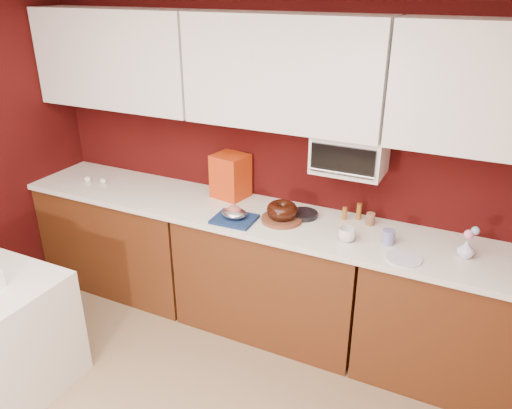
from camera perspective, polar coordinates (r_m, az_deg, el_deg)
The scene contains 28 objects.
wall_back at distance 3.54m, azimuth 4.15°, elevation 5.61°, with size 4.00×0.02×2.50m, color #390907.
base_cabinet_left at distance 4.28m, azimuth -14.66°, elevation -3.71°, with size 1.31×0.58×0.86m, color #552911.
base_cabinet_center at distance 3.63m, azimuth 1.91°, elevation -8.16°, with size 1.31×0.58×0.86m, color #552911.
base_cabinet_right at distance 3.42m, azimuth 23.28°, elevation -12.76°, with size 1.31×0.58×0.86m, color #552911.
countertop at distance 3.41m, azimuth 2.01°, elevation -1.78°, with size 4.00×0.62×0.04m, color white.
upper_cabinet_left at distance 3.95m, azimuth -15.51°, elevation 15.74°, with size 1.31×0.33×0.70m, color white.
upper_cabinet_center at distance 3.25m, azimuth 3.34°, elevation 14.86°, with size 1.31×0.33×0.70m, color white.
toaster_oven at distance 3.24m, azimuth 10.68°, elevation 5.78°, with size 0.45×0.30×0.25m, color white.
toaster_oven_door at distance 3.09m, azimuth 9.85°, elevation 4.95°, with size 0.40×0.02×0.18m, color black.
toaster_oven_handle at distance 3.10m, azimuth 9.67°, elevation 3.56°, with size 0.02×0.02×0.42m, color silver.
cake_base at distance 3.35m, azimuth 2.96°, elevation -1.68°, with size 0.28×0.28×0.03m, color brown.
bundt_cake at distance 3.33m, azimuth 2.99°, elevation -0.63°, with size 0.21×0.21×0.08m, color black.
navy_towel at distance 3.36m, azimuth -2.48°, elevation -1.68°, with size 0.28×0.23×0.02m, color navy.
foil_ham_nest at distance 3.34m, azimuth -2.50°, elevation -1.00°, with size 0.17×0.14×0.06m, color silver.
roasted_ham at distance 3.33m, azimuth -2.51°, elevation -0.61°, with size 0.09×0.08×0.06m, color #A9564D.
pandoro_box at distance 3.68m, azimuth -2.92°, elevation 3.29°, with size 0.24×0.22×0.32m, color #A8170B.
dark_pan at distance 3.42m, azimuth 5.50°, elevation -1.13°, with size 0.19×0.19×0.03m, color black.
coffee_mug at distance 3.13m, azimuth 10.37°, elevation -3.27°, with size 0.09×0.09×0.10m, color silver.
blue_jar at distance 3.16m, azimuth 14.90°, elevation -3.61°, with size 0.08×0.08×0.09m, color navy.
flower_vase at distance 3.15m, azimuth 22.89°, elevation -4.60°, with size 0.08×0.08×0.12m, color silver.
flower_pink at distance 3.11m, azimuth 23.15°, elevation -3.17°, with size 0.06×0.06×0.06m, color pink.
flower_blue at distance 3.12m, azimuth 23.79°, elevation -2.75°, with size 0.05×0.05×0.05m, color #84A7D4.
china_plate at distance 3.03m, azimuth 16.52°, elevation -5.92°, with size 0.21×0.21×0.01m, color white.
amber_bottle at distance 3.41m, azimuth 10.09°, elevation -1.00°, with size 0.03×0.03×0.09m, color brown.
paper_cup at distance 3.37m, azimuth 12.95°, elevation -1.62°, with size 0.06×0.06×0.08m, color #895D3E.
egg_left at distance 4.22m, azimuth -18.69°, elevation 2.76°, with size 0.06×0.05×0.05m, color white.
egg_right at distance 4.14m, azimuth -17.08°, elevation 2.58°, with size 0.06×0.04×0.04m, color silver.
amber_bottle_tall at distance 3.42m, azimuth 11.68°, elevation -0.79°, with size 0.03×0.03×0.12m, color brown.
Camera 1 is at (1.23, -0.87, 2.38)m, focal length 35.00 mm.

